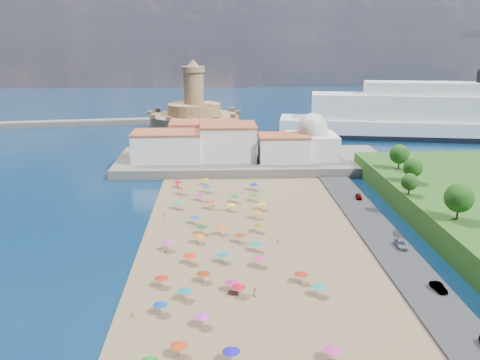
{
  "coord_description": "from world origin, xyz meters",
  "views": [
    {
      "loc": [
        -1.4,
        -103.2,
        43.0
      ],
      "look_at": [
        4.0,
        25.0,
        8.0
      ],
      "focal_mm": 40.0,
      "sensor_mm": 36.0,
      "label": 1
    }
  ],
  "objects": [
    {
      "name": "ground",
      "position": [
        0.0,
        0.0,
        0.0
      ],
      "size": [
        700.0,
        700.0,
        0.0
      ],
      "primitive_type": "plane",
      "color": "#071938",
      "rests_on": "ground"
    },
    {
      "name": "terrace",
      "position": [
        10.0,
        73.0,
        1.5
      ],
      "size": [
        90.0,
        36.0,
        3.0
      ],
      "primitive_type": "cube",
      "color": "#59544C",
      "rests_on": "ground"
    },
    {
      "name": "jetty",
      "position": [
        -12.0,
        108.0,
        1.2
      ],
      "size": [
        18.0,
        70.0,
        2.4
      ],
      "primitive_type": "cube",
      "color": "#59544C",
      "rests_on": "ground"
    },
    {
      "name": "waterfront_buildings",
      "position": [
        -3.05,
        73.64,
        7.88
      ],
      "size": [
        57.0,
        29.0,
        11.0
      ],
      "color": "silver",
      "rests_on": "terrace"
    },
    {
      "name": "domed_building",
      "position": [
        30.0,
        71.0,
        8.97
      ],
      "size": [
        16.0,
        16.0,
        15.0
      ],
      "color": "silver",
      "rests_on": "terrace"
    },
    {
      "name": "fortress",
      "position": [
        -12.0,
        138.0,
        6.68
      ],
      "size": [
        40.0,
        40.0,
        32.4
      ],
      "color": "#A77F53",
      "rests_on": "ground"
    },
    {
      "name": "cruise_ship",
      "position": [
        91.84,
        118.37,
        8.63
      ],
      "size": [
        135.0,
        42.78,
        29.17
      ],
      "color": "black",
      "rests_on": "ground"
    },
    {
      "name": "beach_parasols",
      "position": [
        -1.07,
        -10.54,
        2.15
      ],
      "size": [
        31.41,
        114.94,
        2.2
      ],
      "color": "gray",
      "rests_on": "beach"
    },
    {
      "name": "beachgoers",
      "position": [
        -4.55,
        -1.98,
        1.13
      ],
      "size": [
        35.38,
        101.59,
        1.89
      ],
      "color": "tan",
      "rests_on": "beach"
    },
    {
      "name": "parked_cars",
      "position": [
        36.0,
        -8.96,
        1.38
      ],
      "size": [
        2.24,
        74.7,
        1.42
      ],
      "color": "gray",
      "rests_on": "promenade"
    }
  ]
}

